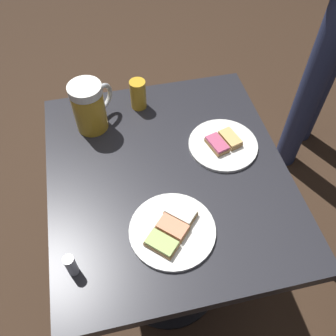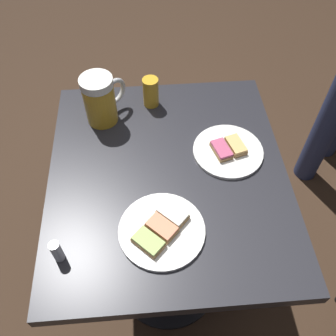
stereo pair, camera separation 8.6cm
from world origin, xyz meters
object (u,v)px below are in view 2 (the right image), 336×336
at_px(plate_far, 228,150).
at_px(beer_mug, 101,99).
at_px(plate_near, 162,229).
at_px(beer_glass_small, 151,92).
at_px(salt_shaker, 57,251).

relative_size(plate_far, beer_mug, 1.29).
xyz_separation_m(plate_near, plate_far, (-0.21, -0.24, -0.00)).
distance_m(plate_near, beer_mug, 0.44).
distance_m(beer_mug, beer_glass_small, 0.16).
bearing_deg(beer_mug, beer_glass_small, -159.94).
height_order(beer_mug, beer_glass_small, beer_mug).
bearing_deg(salt_shaker, plate_far, -147.37).
xyz_separation_m(plate_near, salt_shaker, (0.24, 0.05, 0.02)).
distance_m(beer_glass_small, salt_shaker, 0.56).
height_order(plate_far, salt_shaker, salt_shaker).
xyz_separation_m(plate_far, salt_shaker, (0.45, 0.29, 0.02)).
relative_size(plate_far, salt_shaker, 3.05).
height_order(beer_glass_small, salt_shaker, beer_glass_small).
bearing_deg(plate_near, beer_glass_small, -89.73).
bearing_deg(beer_mug, plate_near, 110.52).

